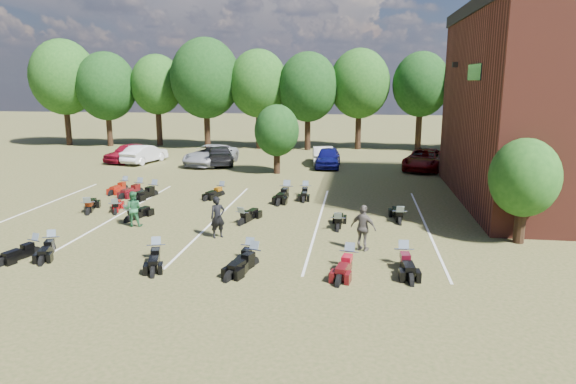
% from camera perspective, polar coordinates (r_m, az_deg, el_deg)
% --- Properties ---
extents(ground, '(160.00, 160.00, 0.00)m').
position_cam_1_polar(ground, '(21.92, -2.47, -5.27)').
color(ground, brown).
rests_on(ground, ground).
extents(car_0, '(3.16, 4.80, 1.52)m').
position_cam_1_polar(car_0, '(44.27, -17.32, 4.20)').
color(car_0, maroon).
rests_on(car_0, ground).
extents(car_1, '(2.50, 4.69, 1.47)m').
position_cam_1_polar(car_1, '(43.35, -15.65, 4.11)').
color(car_1, silver).
rests_on(car_1, ground).
extents(car_2, '(3.77, 6.07, 1.57)m').
position_cam_1_polar(car_2, '(41.27, -8.59, 4.10)').
color(car_2, '#9799A0').
rests_on(car_2, ground).
extents(car_3, '(3.48, 5.55, 1.50)m').
position_cam_1_polar(car_3, '(41.19, -7.62, 4.06)').
color(car_3, black).
rests_on(car_3, ground).
extents(car_4, '(1.85, 4.52, 1.53)m').
position_cam_1_polar(car_4, '(39.74, 4.47, 3.86)').
color(car_4, '#0B0B4E').
rests_on(car_4, ground).
extents(car_5, '(2.04, 4.56, 1.45)m').
position_cam_1_polar(car_5, '(41.30, 3.87, 4.14)').
color(car_5, '#ADADA8').
rests_on(car_5, ground).
extents(car_6, '(4.01, 6.10, 1.56)m').
position_cam_1_polar(car_6, '(39.90, 14.90, 3.53)').
color(car_6, '#520404').
rests_on(car_6, ground).
extents(car_7, '(2.51, 4.85, 1.35)m').
position_cam_1_polar(car_7, '(41.52, 23.34, 3.11)').
color(car_7, '#3C3B41').
rests_on(car_7, ground).
extents(person_black, '(0.78, 0.73, 1.79)m').
position_cam_1_polar(person_black, '(22.12, -7.82, -2.79)').
color(person_black, black).
rests_on(person_black, ground).
extents(person_green, '(0.90, 0.76, 1.64)m').
position_cam_1_polar(person_green, '(24.68, -16.84, -1.80)').
color(person_green, '#286B3E').
rests_on(person_green, ground).
extents(person_grey, '(1.17, 0.89, 1.85)m').
position_cam_1_polar(person_grey, '(20.46, 8.37, -3.98)').
color(person_grey, '#57504B').
rests_on(person_grey, ground).
extents(motorcycle_0, '(1.30, 2.20, 1.17)m').
position_cam_1_polar(motorcycle_0, '(22.49, -24.71, -5.97)').
color(motorcycle_0, black).
rests_on(motorcycle_0, ground).
extents(motorcycle_1, '(1.14, 2.09, 1.11)m').
position_cam_1_polar(motorcycle_1, '(22.44, -26.28, -6.16)').
color(motorcycle_1, black).
rests_on(motorcycle_1, ground).
extents(motorcycle_2, '(1.32, 2.30, 1.22)m').
position_cam_1_polar(motorcycle_2, '(20.08, -14.36, -7.34)').
color(motorcycle_2, black).
rests_on(motorcycle_2, ground).
extents(motorcycle_3, '(1.39, 2.33, 1.24)m').
position_cam_1_polar(motorcycle_3, '(19.00, -3.87, -8.11)').
color(motorcycle_3, black).
rests_on(motorcycle_3, ground).
extents(motorcycle_4, '(0.86, 2.15, 1.17)m').
position_cam_1_polar(motorcycle_4, '(19.56, -4.31, -7.51)').
color(motorcycle_4, black).
rests_on(motorcycle_4, ground).
extents(motorcycle_5, '(0.90, 2.37, 1.30)m').
position_cam_1_polar(motorcycle_5, '(19.37, 12.67, -7.99)').
color(motorcycle_5, black).
rests_on(motorcycle_5, ground).
extents(motorcycle_6, '(1.12, 2.36, 1.27)m').
position_cam_1_polar(motorcycle_6, '(18.84, 6.76, -8.35)').
color(motorcycle_6, '#490A0D').
rests_on(motorcycle_6, ground).
extents(motorcycle_7, '(1.30, 2.13, 1.13)m').
position_cam_1_polar(motorcycle_7, '(27.36, -18.60, -2.33)').
color(motorcycle_7, maroon).
rests_on(motorcycle_7, ground).
extents(motorcycle_8, '(1.39, 2.37, 1.26)m').
position_cam_1_polar(motorcycle_8, '(27.80, -21.29, -2.30)').
color(motorcycle_8, black).
rests_on(motorcycle_8, ground).
extents(motorcycle_9, '(1.23, 2.21, 1.18)m').
position_cam_1_polar(motorcycle_9, '(25.69, -17.27, -3.17)').
color(motorcycle_9, black).
rests_on(motorcycle_9, ground).
extents(motorcycle_10, '(1.21, 2.26, 1.20)m').
position_cam_1_polar(motorcycle_10, '(24.17, -5.13, -3.61)').
color(motorcycle_10, black).
rests_on(motorcycle_10, ground).
extents(motorcycle_12, '(0.84, 2.26, 1.24)m').
position_cam_1_polar(motorcycle_12, '(24.75, 12.25, -3.47)').
color(motorcycle_12, black).
rests_on(motorcycle_12, ground).
extents(motorcycle_13, '(0.74, 2.16, 1.20)m').
position_cam_1_polar(motorcycle_13, '(23.23, 5.55, -4.29)').
color(motorcycle_13, black).
rests_on(motorcycle_13, ground).
extents(motorcycle_14, '(1.18, 2.41, 1.29)m').
position_cam_1_polar(motorcycle_14, '(31.91, -16.15, -0.12)').
color(motorcycle_14, '#4D0B10').
rests_on(motorcycle_14, ground).
extents(motorcycle_15, '(0.86, 2.17, 1.18)m').
position_cam_1_polar(motorcycle_15, '(33.09, -17.65, 0.22)').
color(motorcycle_15, maroon).
rests_on(motorcycle_15, ground).
extents(motorcycle_16, '(1.30, 2.45, 1.30)m').
position_cam_1_polar(motorcycle_16, '(31.00, -14.65, -0.39)').
color(motorcycle_16, black).
rests_on(motorcycle_16, ground).
extents(motorcycle_17, '(1.29, 2.17, 1.15)m').
position_cam_1_polar(motorcycle_17, '(30.31, -7.42, -0.37)').
color(motorcycle_17, black).
rests_on(motorcycle_17, ground).
extents(motorcycle_18, '(1.04, 2.59, 1.41)m').
position_cam_1_polar(motorcycle_18, '(29.42, -0.18, -0.66)').
color(motorcycle_18, black).
rests_on(motorcycle_18, ground).
extents(motorcycle_19, '(0.77, 2.19, 1.21)m').
position_cam_1_polar(motorcycle_19, '(29.96, 1.94, -0.42)').
color(motorcycle_19, black).
rests_on(motorcycle_19, ground).
extents(tree_line, '(56.00, 6.00, 9.79)m').
position_cam_1_polar(tree_line, '(49.77, 2.40, 12.01)').
color(tree_line, black).
rests_on(tree_line, ground).
extents(young_tree_near_building, '(2.80, 2.80, 4.16)m').
position_cam_1_polar(young_tree_near_building, '(22.89, 24.79, 1.45)').
color(young_tree_near_building, black).
rests_on(young_tree_near_building, ground).
extents(young_tree_midfield, '(3.20, 3.20, 4.70)m').
position_cam_1_polar(young_tree_midfield, '(36.67, -1.26, 6.84)').
color(young_tree_midfield, black).
rests_on(young_tree_midfield, ground).
extents(parking_lines, '(20.10, 14.00, 0.01)m').
position_cam_1_polar(parking_lines, '(25.38, -7.94, -2.89)').
color(parking_lines, silver).
rests_on(parking_lines, ground).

